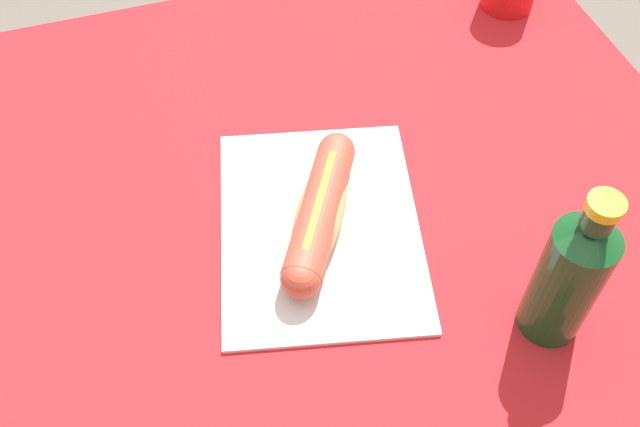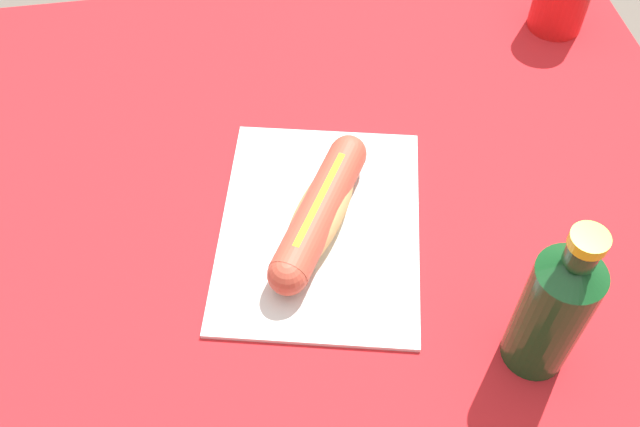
% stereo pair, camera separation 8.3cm
% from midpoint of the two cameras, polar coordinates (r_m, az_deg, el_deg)
% --- Properties ---
extents(dining_table, '(1.17, 1.02, 0.73)m').
position_cam_midpoint_polar(dining_table, '(0.95, 4.86, -8.80)').
color(dining_table, brown).
rests_on(dining_table, ground).
extents(paper_wrapper, '(0.37, 0.31, 0.01)m').
position_cam_midpoint_polar(paper_wrapper, '(0.89, 2.67, -1.23)').
color(paper_wrapper, silver).
rests_on(paper_wrapper, dining_table).
extents(hot_dog, '(0.22, 0.15, 0.05)m').
position_cam_midpoint_polar(hot_dog, '(0.86, 2.75, -0.02)').
color(hot_dog, tan).
rests_on(hot_dog, paper_wrapper).
extents(soda_bottle, '(0.07, 0.07, 0.22)m').
position_cam_midpoint_polar(soda_bottle, '(0.77, 21.07, -7.27)').
color(soda_bottle, '#14471E').
rests_on(soda_bottle, dining_table).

